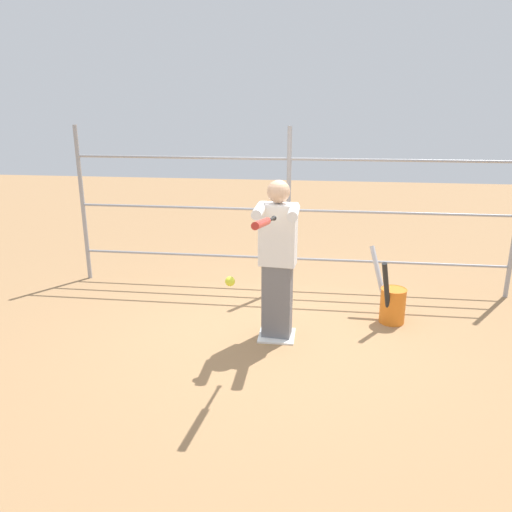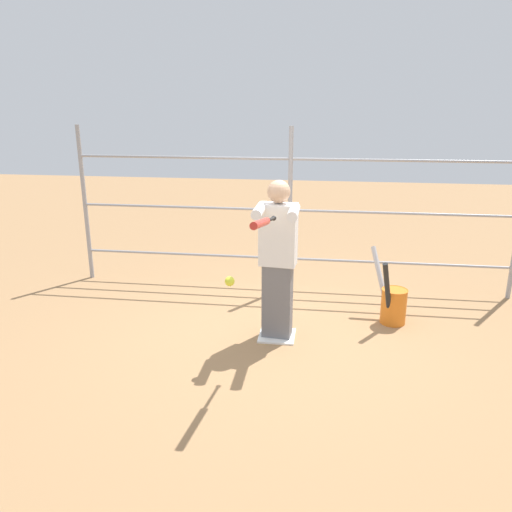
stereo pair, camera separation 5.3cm
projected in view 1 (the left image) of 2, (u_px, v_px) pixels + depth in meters
name	position (u px, v px, depth m)	size (l,w,h in m)	color
ground_plane	(277.00, 336.00, 5.61)	(24.00, 24.00, 0.00)	#9E754C
home_plate	(277.00, 335.00, 5.61)	(0.40, 0.40, 0.02)	white
fence_backstop	(288.00, 210.00, 6.80)	(5.99, 0.06, 2.23)	#939399
batter	(278.00, 256.00, 5.32)	(0.45, 0.62, 1.76)	slate
baseball_bat_swinging	(263.00, 223.00, 4.22)	(0.13, 0.89, 0.18)	black
softball_in_flight	(230.00, 281.00, 4.80)	(0.10, 0.10, 0.10)	yellow
bat_bucket	(391.00, 303.00, 5.92)	(0.44, 0.73, 0.84)	orange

